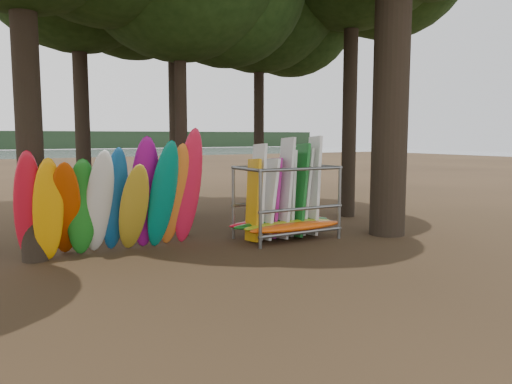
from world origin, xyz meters
TOP-DOWN VIEW (x-y plane):
  - ground at (0.00, 0.00)m, footprint 120.00×120.00m
  - lake at (0.00, 60.00)m, footprint 160.00×160.00m
  - far_shore at (0.00, 110.00)m, footprint 160.00×4.00m
  - kayak_row at (-3.30, 2.09)m, footprint 4.61×2.07m
  - storage_rack at (1.34, 1.59)m, footprint 3.23×1.53m

SIDE VIEW (x-z plane):
  - ground at x=0.00m, z-range 0.00..0.00m
  - lake at x=0.00m, z-range 0.00..0.00m
  - storage_rack at x=1.34m, z-range -0.48..2.44m
  - kayak_row at x=-3.30m, z-range -0.30..2.94m
  - far_shore at x=0.00m, z-range 0.00..4.00m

